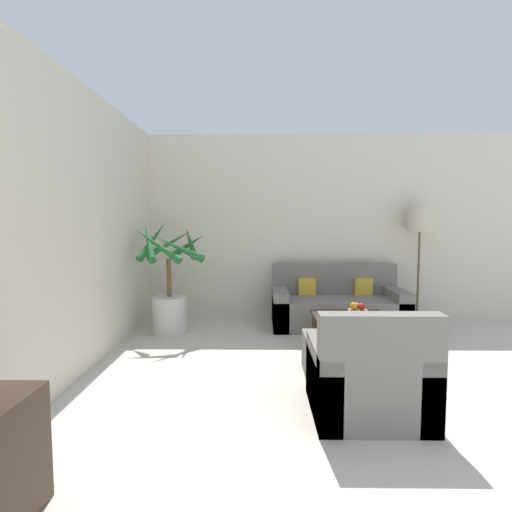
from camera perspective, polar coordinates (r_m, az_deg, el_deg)
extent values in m
cube|color=beige|center=(6.16, 16.05, 3.97)|extent=(8.13, 0.06, 2.70)
cube|color=beige|center=(3.14, -31.52, 2.96)|extent=(0.06, 8.10, 2.70)
cylinder|color=beige|center=(5.29, -12.23, -8.20)|extent=(0.44, 0.44, 0.47)
cylinder|color=brown|center=(5.21, -12.32, -3.04)|extent=(0.06, 0.06, 0.49)
cone|color=#23662D|center=(5.11, -9.34, 1.82)|extent=(0.10, 0.62, 0.47)
cone|color=#23662D|center=(5.37, -9.80, 1.42)|extent=(0.58, 0.49, 0.38)
cone|color=#23662D|center=(5.47, -12.39, 1.69)|extent=(0.65, 0.24, 0.43)
cone|color=#23662D|center=(5.33, -14.55, 2.20)|extent=(0.34, 0.56, 0.53)
cone|color=#23662D|center=(5.12, -15.11, 2.19)|extent=(0.33, 0.55, 0.55)
cone|color=#23662D|center=(4.91, -13.87, 1.51)|extent=(0.64, 0.24, 0.46)
cone|color=#23662D|center=(4.89, -10.83, 1.07)|extent=(0.58, 0.49, 0.38)
cube|color=slate|center=(5.60, 11.59, -7.86)|extent=(1.77, 0.85, 0.40)
cube|color=slate|center=(5.86, 11.02, -3.18)|extent=(1.77, 0.16, 0.43)
cube|color=slate|center=(5.50, 3.45, -7.38)|extent=(0.20, 0.85, 0.52)
cube|color=slate|center=(5.79, 19.32, -7.02)|extent=(0.20, 0.85, 0.52)
cube|color=gold|center=(5.70, 7.26, -4.32)|extent=(0.24, 0.12, 0.24)
cube|color=gold|center=(5.85, 15.08, -4.23)|extent=(0.24, 0.12, 0.24)
cylinder|color=brown|center=(6.22, 21.98, -8.62)|extent=(0.24, 0.24, 0.03)
cylinder|color=brown|center=(6.11, 22.16, -2.71)|extent=(0.03, 0.03, 1.27)
cylinder|color=beige|center=(6.06, 22.40, 4.83)|extent=(0.35, 0.35, 0.34)
cylinder|color=#38281E|center=(4.43, 9.07, -11.46)|extent=(0.05, 0.05, 0.36)
cylinder|color=#38281E|center=(4.59, 18.19, -11.07)|extent=(0.05, 0.05, 0.36)
cylinder|color=#38281E|center=(4.86, 8.30, -10.02)|extent=(0.05, 0.05, 0.36)
cylinder|color=#38281E|center=(5.00, 16.65, -9.73)|extent=(0.05, 0.05, 0.36)
cube|color=#38281E|center=(4.66, 13.14, -8.26)|extent=(0.81, 0.53, 0.03)
cylinder|color=#997A4C|center=(4.66, 14.29, -7.76)|extent=(0.22, 0.22, 0.06)
sphere|color=red|center=(4.64, 14.87, -6.98)|extent=(0.08, 0.08, 0.08)
sphere|color=olive|center=(4.70, 14.24, -6.88)|extent=(0.07, 0.07, 0.07)
sphere|color=orange|center=(4.62, 13.78, -6.95)|extent=(0.08, 0.08, 0.08)
cube|color=slate|center=(3.22, 15.55, -17.33)|extent=(0.82, 0.77, 0.42)
cube|color=slate|center=(2.81, 17.37, -11.83)|extent=(0.82, 0.16, 0.40)
cube|color=slate|center=(3.13, 9.51, -16.84)|extent=(0.16, 0.77, 0.52)
cube|color=slate|center=(3.30, 21.32, -16.01)|extent=(0.16, 0.77, 0.52)
cube|color=slate|center=(3.92, 11.97, -13.60)|extent=(0.68, 0.47, 0.37)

